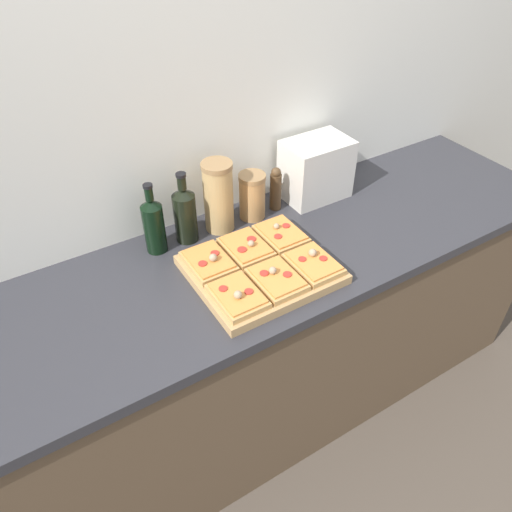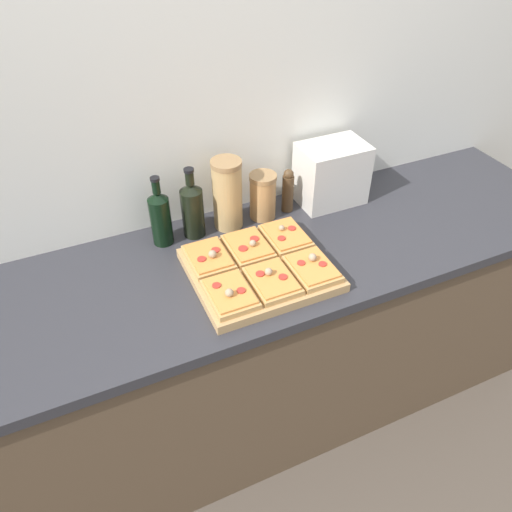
{
  "view_description": "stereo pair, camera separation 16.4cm",
  "coord_description": "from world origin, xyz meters",
  "views": [
    {
      "loc": [
        -0.65,
        -0.81,
        2.0
      ],
      "look_at": [
        0.02,
        0.27,
        0.95
      ],
      "focal_mm": 35.0,
      "sensor_mm": 36.0,
      "label": 1
    },
    {
      "loc": [
        -0.51,
        -0.89,
        2.0
      ],
      "look_at": [
        0.02,
        0.27,
        0.95
      ],
      "focal_mm": 35.0,
      "sensor_mm": 36.0,
      "label": 2
    }
  ],
  "objects": [
    {
      "name": "ground_plane",
      "position": [
        0.0,
        0.0,
        0.0
      ],
      "size": [
        12.0,
        12.0,
        0.0
      ],
      "primitive_type": "plane",
      "color": "#4C4238"
    },
    {
      "name": "pizza_slice_front_left",
      "position": [
        -0.13,
        0.14,
        0.95
      ],
      "size": [
        0.13,
        0.18,
        0.05
      ],
      "color": "tan",
      "rests_on": "cutting_board"
    },
    {
      "name": "wall_back",
      "position": [
        0.0,
        0.67,
        1.25
      ],
      "size": [
        6.0,
        0.06,
        2.5
      ],
      "color": "silver",
      "rests_on": "ground_plane"
    },
    {
      "name": "cutting_board",
      "position": [
        0.02,
        0.24,
        0.92
      ],
      "size": [
        0.45,
        0.4,
        0.03
      ],
      "primitive_type": "cube",
      "color": "tan",
      "rests_on": "kitchen_counter"
    },
    {
      "name": "pizza_slice_back_center",
      "position": [
        0.02,
        0.33,
        0.95
      ],
      "size": [
        0.13,
        0.18,
        0.05
      ],
      "color": "tan",
      "rests_on": "cutting_board"
    },
    {
      "name": "kitchen_counter",
      "position": [
        0.0,
        0.32,
        0.45
      ],
      "size": [
        2.63,
        0.67,
        0.9
      ],
      "color": "brown",
      "rests_on": "ground_plane"
    },
    {
      "name": "pizza_slice_back_left",
      "position": [
        -0.13,
        0.33,
        0.95
      ],
      "size": [
        0.13,
        0.18,
        0.05
      ],
      "color": "tan",
      "rests_on": "cutting_board"
    },
    {
      "name": "wine_bottle",
      "position": [
        -0.11,
        0.54,
        1.01
      ],
      "size": [
        0.08,
        0.08,
        0.27
      ],
      "color": "black",
      "rests_on": "kitchen_counter"
    },
    {
      "name": "pizza_slice_front_right",
      "position": [
        0.16,
        0.14,
        0.95
      ],
      "size": [
        0.13,
        0.18,
        0.05
      ],
      "color": "tan",
      "rests_on": "cutting_board"
    },
    {
      "name": "pizza_slice_back_right",
      "position": [
        0.16,
        0.33,
        0.95
      ],
      "size": [
        0.13,
        0.18,
        0.05
      ],
      "color": "tan",
      "rests_on": "cutting_board"
    },
    {
      "name": "grain_jar_tall",
      "position": [
        0.02,
        0.54,
        1.03
      ],
      "size": [
        0.11,
        0.11,
        0.27
      ],
      "color": "tan",
      "rests_on": "kitchen_counter"
    },
    {
      "name": "pepper_mill",
      "position": [
        0.27,
        0.54,
        0.99
      ],
      "size": [
        0.04,
        0.04,
        0.18
      ],
      "color": "#47331E",
      "rests_on": "kitchen_counter"
    },
    {
      "name": "toaster_oven",
      "position": [
        0.45,
        0.53,
        1.02
      ],
      "size": [
        0.28,
        0.18,
        0.24
      ],
      "color": "beige",
      "rests_on": "kitchen_counter"
    },
    {
      "name": "olive_oil_bottle",
      "position": [
        -0.23,
        0.54,
        1.01
      ],
      "size": [
        0.07,
        0.07,
        0.26
      ],
      "color": "black",
      "rests_on": "kitchen_counter"
    },
    {
      "name": "grain_jar_short",
      "position": [
        0.16,
        0.54,
        0.99
      ],
      "size": [
        0.1,
        0.1,
        0.18
      ],
      "color": "#AD7F4C",
      "rests_on": "kitchen_counter"
    },
    {
      "name": "pizza_slice_front_center",
      "position": [
        0.02,
        0.14,
        0.95
      ],
      "size": [
        0.13,
        0.18,
        0.05
      ],
      "color": "tan",
      "rests_on": "cutting_board"
    }
  ]
}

